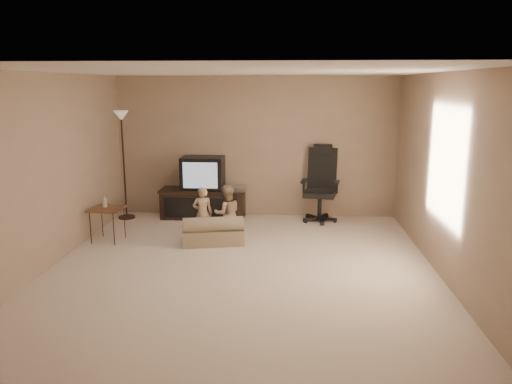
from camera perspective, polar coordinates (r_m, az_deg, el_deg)
floor at (r=6.59m, az=-1.65°, el=-8.68°), size 5.50×5.50×0.00m
room_shell at (r=6.21m, az=-1.74°, el=4.53°), size 5.50×5.50×5.50m
tv_stand at (r=8.95m, az=-6.01°, el=-0.06°), size 1.55×0.59×1.10m
office_chair at (r=8.78m, az=7.39°, el=-0.21°), size 0.72×0.75×1.33m
side_table at (r=7.89m, az=-16.71°, el=-1.85°), size 0.51×0.51×0.70m
floor_lamp at (r=9.01m, az=-15.02°, el=5.69°), size 0.30×0.30×1.91m
child_sofa at (r=7.52m, az=-4.93°, el=-4.60°), size 0.99×0.69×0.44m
toddler_left at (r=7.67m, az=-6.12°, el=-2.47°), size 0.34×0.28×0.83m
toddler_right at (r=7.64m, az=-3.28°, el=-2.45°), size 0.45×0.31×0.83m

